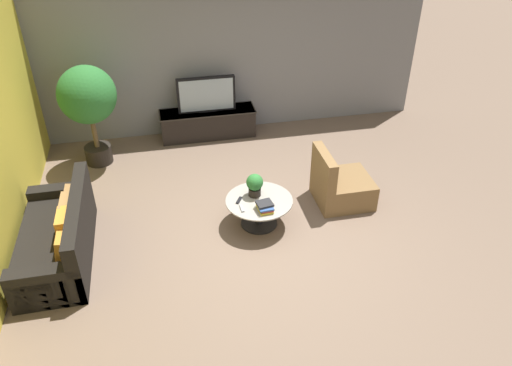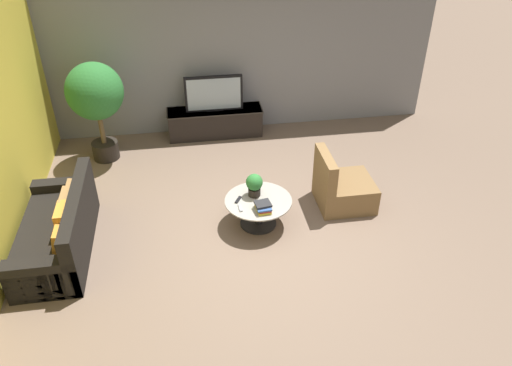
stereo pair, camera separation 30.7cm
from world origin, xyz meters
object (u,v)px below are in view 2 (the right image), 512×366
Objects in this scene: television at (214,94)px; coffee_table at (259,207)px; armchair_wicker at (342,188)px; media_console at (215,122)px; potted_palm_tall at (95,96)px; couch_by_wall at (59,232)px; potted_plant_tabletop at (254,184)px.

television is 2.85m from coffee_table.
armchair_wicker is (1.65, -2.48, -0.55)m from television.
potted_palm_tall reaches higher than media_console.
couch_by_wall is 5.69× the size of potted_plant_tabletop.
media_console is at bearing 96.87° from potted_plant_tabletop.
television is 3.10× the size of potted_plant_tabletop.
couch_by_wall is at bearing -128.23° from media_console.
potted_plant_tabletop is at bearing -42.99° from potted_palm_tall.
potted_palm_tall reaches higher than television.
armchair_wicker reaches higher than couch_by_wall.
potted_plant_tabletop is at bearing 97.09° from armchair_wicker.
media_console is 2.01× the size of armchair_wicker.
coffee_table is 0.49× the size of couch_by_wall.
armchair_wicker reaches higher than coffee_table.
coffee_table is 1.32m from armchair_wicker.
media_console is at bearing 141.77° from couch_by_wall.
potted_palm_tall reaches higher than potted_plant_tabletop.
television is 2.04m from potted_palm_tall.
couch_by_wall is at bearing -128.24° from television.
media_console is 0.92× the size of couch_by_wall.
potted_plant_tabletop is at bearing 107.60° from coffee_table.
armchair_wicker is (3.94, 0.42, -0.02)m from couch_by_wall.
couch_by_wall is 2.53m from potted_palm_tall.
potted_palm_tall is at bearing -164.16° from media_console.
potted_palm_tall reaches higher than armchair_wicker.
potted_palm_tall is at bearing -164.21° from television.
television is 2.68m from potted_plant_tabletop.
potted_palm_tall is at bearing 171.46° from couch_by_wall.
coffee_table is (0.36, -2.78, 0.02)m from media_console.
couch_by_wall is at bearing -98.54° from potted_palm_tall.
potted_palm_tall is (-2.30, 2.23, 0.86)m from coffee_table.
coffee_table is at bearing -72.40° from potted_plant_tabletop.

